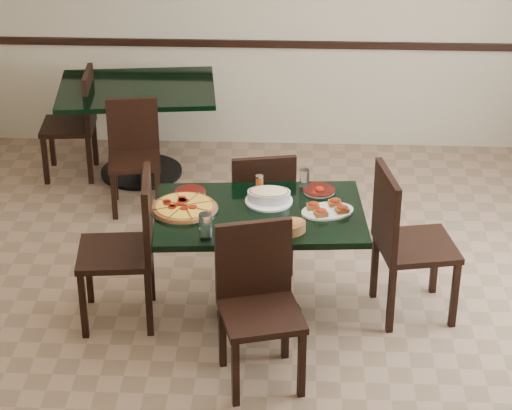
{
  "coord_description": "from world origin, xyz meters",
  "views": [
    {
      "loc": [
        0.14,
        -5.22,
        3.53
      ],
      "look_at": [
        -0.1,
        0.0,
        0.81
      ],
      "focal_mm": 70.0,
      "sensor_mm": 36.0,
      "label": 1
    }
  ],
  "objects_px": {
    "main_table": "(260,238)",
    "bruschetta_platter": "(328,209)",
    "chair_right": "(403,236)",
    "bread_basket": "(289,226)",
    "chair_left": "(130,241)",
    "back_table": "(138,114)",
    "chair_near": "(258,295)",
    "pepperoni_pizza": "(184,207)",
    "back_chair_left": "(78,118)",
    "back_chair_near": "(134,149)",
    "lasagna_casserole": "(269,195)",
    "chair_far": "(261,205)"
  },
  "relations": [
    {
      "from": "chair_near",
      "to": "lasagna_casserole",
      "type": "xyz_separation_m",
      "value": [
        0.04,
        0.7,
        0.28
      ]
    },
    {
      "from": "chair_right",
      "to": "lasagna_casserole",
      "type": "xyz_separation_m",
      "value": [
        -0.82,
        0.04,
        0.24
      ]
    },
    {
      "from": "pepperoni_pizza",
      "to": "bread_basket",
      "type": "bearing_deg",
      "value": -21.5
    },
    {
      "from": "chair_near",
      "to": "chair_left",
      "type": "distance_m",
      "value": 0.96
    },
    {
      "from": "back_table",
      "to": "chair_near",
      "type": "xyz_separation_m",
      "value": [
        1.06,
        -2.61,
        -0.0
      ]
    },
    {
      "from": "pepperoni_pizza",
      "to": "chair_left",
      "type": "bearing_deg",
      "value": -173.42
    },
    {
      "from": "chair_right",
      "to": "back_chair_left",
      "type": "distance_m",
      "value": 3.08
    },
    {
      "from": "back_chair_left",
      "to": "bread_basket",
      "type": "xyz_separation_m",
      "value": [
        1.71,
        -2.27,
        0.3
      ]
    },
    {
      "from": "chair_far",
      "to": "bread_basket",
      "type": "height_order",
      "value": "chair_far"
    },
    {
      "from": "bruschetta_platter",
      "to": "chair_right",
      "type": "bearing_deg",
      "value": -8.98
    },
    {
      "from": "back_table",
      "to": "bruschetta_platter",
      "type": "relative_size",
      "value": 3.49
    },
    {
      "from": "chair_left",
      "to": "bruschetta_platter",
      "type": "relative_size",
      "value": 2.6
    },
    {
      "from": "back_table",
      "to": "bread_basket",
      "type": "distance_m",
      "value": 2.62
    },
    {
      "from": "main_table",
      "to": "chair_right",
      "type": "height_order",
      "value": "chair_right"
    },
    {
      "from": "main_table",
      "to": "back_table",
      "type": "bearing_deg",
      "value": 112.84
    },
    {
      "from": "chair_left",
      "to": "pepperoni_pizza",
      "type": "bearing_deg",
      "value": 90.39
    },
    {
      "from": "chair_near",
      "to": "chair_right",
      "type": "height_order",
      "value": "chair_right"
    },
    {
      "from": "chair_near",
      "to": "pepperoni_pizza",
      "type": "relative_size",
      "value": 2.27
    },
    {
      "from": "chair_right",
      "to": "back_chair_left",
      "type": "bearing_deg",
      "value": 40.38
    },
    {
      "from": "chair_near",
      "to": "chair_right",
      "type": "xyz_separation_m",
      "value": [
        0.86,
        0.66,
        0.04
      ]
    },
    {
      "from": "chair_far",
      "to": "back_chair_left",
      "type": "height_order",
      "value": "chair_far"
    },
    {
      "from": "chair_right",
      "to": "bruschetta_platter",
      "type": "height_order",
      "value": "chair_right"
    },
    {
      "from": "chair_right",
      "to": "bread_basket",
      "type": "xyz_separation_m",
      "value": [
        -0.7,
        -0.34,
        0.23
      ]
    },
    {
      "from": "back_table",
      "to": "chair_left",
      "type": "distance_m",
      "value": 2.1
    },
    {
      "from": "back_table",
      "to": "bread_basket",
      "type": "bearing_deg",
      "value": -68.59
    },
    {
      "from": "chair_far",
      "to": "chair_near",
      "type": "relative_size",
      "value": 0.96
    },
    {
      "from": "back_table",
      "to": "pepperoni_pizza",
      "type": "xyz_separation_m",
      "value": [
        0.6,
        -2.05,
        0.24
      ]
    },
    {
      "from": "chair_near",
      "to": "bread_basket",
      "type": "height_order",
      "value": "chair_near"
    },
    {
      "from": "lasagna_casserole",
      "to": "bread_basket",
      "type": "relative_size",
      "value": 1.16
    },
    {
      "from": "lasagna_casserole",
      "to": "back_table",
      "type": "bearing_deg",
      "value": 118.98
    },
    {
      "from": "back_chair_left",
      "to": "lasagna_casserole",
      "type": "bearing_deg",
      "value": 35.82
    },
    {
      "from": "back_chair_near",
      "to": "pepperoni_pizza",
      "type": "distance_m",
      "value": 1.65
    },
    {
      "from": "chair_right",
      "to": "lasagna_casserole",
      "type": "distance_m",
      "value": 0.86
    },
    {
      "from": "chair_near",
      "to": "lasagna_casserole",
      "type": "distance_m",
      "value": 0.75
    },
    {
      "from": "chair_left",
      "to": "pepperoni_pizza",
      "type": "relative_size",
      "value": 2.38
    },
    {
      "from": "pepperoni_pizza",
      "to": "back_chair_near",
      "type": "bearing_deg",
      "value": 110.02
    },
    {
      "from": "chair_left",
      "to": "chair_near",
      "type": "bearing_deg",
      "value": 50.47
    },
    {
      "from": "pepperoni_pizza",
      "to": "bruschetta_platter",
      "type": "relative_size",
      "value": 1.09
    },
    {
      "from": "chair_near",
      "to": "back_table",
      "type": "bearing_deg",
      "value": 96.98
    },
    {
      "from": "chair_near",
      "to": "pepperoni_pizza",
      "type": "height_order",
      "value": "chair_near"
    },
    {
      "from": "chair_right",
      "to": "bruschetta_platter",
      "type": "distance_m",
      "value": 0.52
    },
    {
      "from": "main_table",
      "to": "back_chair_left",
      "type": "relative_size",
      "value": 1.48
    },
    {
      "from": "main_table",
      "to": "bruschetta_platter",
      "type": "height_order",
      "value": "bruschetta_platter"
    },
    {
      "from": "chair_far",
      "to": "chair_near",
      "type": "height_order",
      "value": "chair_near"
    },
    {
      "from": "chair_near",
      "to": "bruschetta_platter",
      "type": "xyz_separation_m",
      "value": [
        0.39,
        0.57,
        0.25
      ]
    },
    {
      "from": "chair_far",
      "to": "lasagna_casserole",
      "type": "height_order",
      "value": "chair_far"
    },
    {
      "from": "chair_right",
      "to": "back_chair_left",
      "type": "relative_size",
      "value": 1.12
    },
    {
      "from": "main_table",
      "to": "back_table",
      "type": "relative_size",
      "value": 1.0
    },
    {
      "from": "main_table",
      "to": "chair_near",
      "type": "relative_size",
      "value": 1.4
    },
    {
      "from": "chair_left",
      "to": "back_table",
      "type": "bearing_deg",
      "value": -178.96
    }
  ]
}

